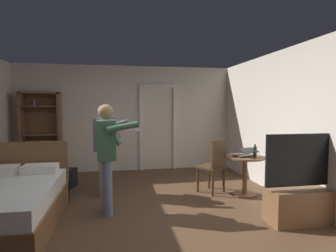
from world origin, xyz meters
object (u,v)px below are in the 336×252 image
(bottle_on_table, at_px, (255,151))
(wooden_chair, at_px, (214,163))
(tv_flatscreen, at_px, (305,196))
(suitcase_dark, at_px, (59,178))
(bed, at_px, (5,204))
(side_table, at_px, (245,169))
(laptop, at_px, (245,154))
(person_blue_shirt, at_px, (107,152))
(person_striped_shirt, at_px, (105,143))
(bookshelf, at_px, (42,131))

(bottle_on_table, relative_size, wooden_chair, 0.23)
(tv_flatscreen, relative_size, suitcase_dark, 1.95)
(bed, relative_size, side_table, 2.84)
(tv_flatscreen, relative_size, wooden_chair, 1.24)
(bed, xyz_separation_m, bottle_on_table, (3.84, 0.59, 0.49))
(laptop, bearing_deg, tv_flatscreen, -75.67)
(laptop, bearing_deg, wooden_chair, 151.55)
(person_blue_shirt, bearing_deg, suitcase_dark, 123.06)
(side_table, xyz_separation_m, suitcase_dark, (-3.38, 1.12, -0.30))
(side_table, height_order, laptop, laptop)
(bottle_on_table, relative_size, person_striped_shirt, 0.14)
(tv_flatscreen, xyz_separation_m, wooden_chair, (-0.79, 1.45, 0.18))
(side_table, relative_size, laptop, 1.73)
(side_table, xyz_separation_m, laptop, (-0.02, -0.04, 0.28))
(bookshelf, relative_size, suitcase_dark, 3.04)
(bed, distance_m, side_table, 3.76)
(side_table, distance_m, wooden_chair, 0.55)
(side_table, bearing_deg, bed, -169.77)
(side_table, distance_m, laptop, 0.28)
(laptop, bearing_deg, side_table, 66.51)
(tv_flatscreen, bearing_deg, suitcase_dark, 147.26)
(side_table, bearing_deg, bookshelf, 151.17)
(tv_flatscreen, bearing_deg, wooden_chair, 118.36)
(tv_flatscreen, bearing_deg, person_blue_shirt, 162.81)
(wooden_chair, xyz_separation_m, person_blue_shirt, (-1.88, -0.63, 0.38))
(tv_flatscreen, bearing_deg, laptop, 104.33)
(laptop, distance_m, suitcase_dark, 3.60)
(side_table, distance_m, person_blue_shirt, 2.46)
(bed, bearing_deg, suitcase_dark, 79.92)
(bed, distance_m, laptop, 3.76)
(wooden_chair, height_order, person_striped_shirt, person_striped_shirt)
(bed, height_order, bookshelf, bookshelf)
(bottle_on_table, bearing_deg, tv_flatscreen, -82.75)
(side_table, relative_size, person_striped_shirt, 0.43)
(wooden_chair, distance_m, person_blue_shirt, 2.02)
(wooden_chair, bearing_deg, person_blue_shirt, -161.57)
(side_table, height_order, person_blue_shirt, person_blue_shirt)
(suitcase_dark, bearing_deg, side_table, -1.26)
(bed, height_order, bottle_on_table, bed)
(laptop, relative_size, person_striped_shirt, 0.25)
(tv_flatscreen, xyz_separation_m, person_striped_shirt, (-2.74, 1.74, 0.58))
(bottle_on_table, height_order, person_blue_shirt, person_blue_shirt)
(person_blue_shirt, xyz_separation_m, suitcase_dark, (-1.00, 1.53, -0.74))
(side_table, height_order, suitcase_dark, side_table)
(bed, height_order, tv_flatscreen, tv_flatscreen)
(bookshelf, height_order, side_table, bookshelf)
(person_blue_shirt, bearing_deg, tv_flatscreen, -17.19)
(wooden_chair, relative_size, person_striped_shirt, 0.61)
(laptop, bearing_deg, bookshelf, 150.59)
(bed, xyz_separation_m, bookshelf, (-0.23, 2.83, 0.72))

